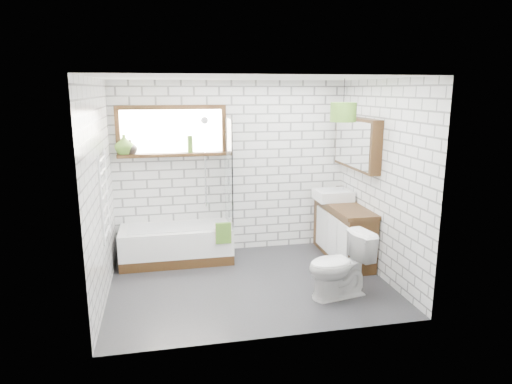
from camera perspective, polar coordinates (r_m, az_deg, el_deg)
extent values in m
cube|color=#242428|center=(5.82, -0.82, -11.38)|extent=(3.40, 2.60, 0.01)
cube|color=white|center=(5.32, -0.91, 14.14)|extent=(3.40, 2.60, 0.01)
cube|color=white|center=(6.70, -2.99, 3.05)|extent=(3.40, 0.01, 2.50)
cube|color=white|center=(4.20, 2.52, -2.81)|extent=(3.40, 0.01, 2.50)
cube|color=white|center=(5.39, -18.97, -0.01)|extent=(0.01, 2.60, 2.50)
cube|color=white|center=(5.99, 15.37, 1.45)|extent=(0.01, 2.60, 2.50)
cube|color=black|center=(6.51, -10.46, 7.46)|extent=(1.52, 0.16, 0.68)
cube|color=white|center=(5.39, -18.46, -0.51)|extent=(0.06, 0.52, 1.00)
cube|color=black|center=(6.43, 12.48, 5.96)|extent=(0.16, 1.20, 0.70)
cylinder|color=silver|center=(6.59, -6.38, 3.71)|extent=(0.02, 0.02, 1.30)
cube|color=white|center=(6.54, -9.90, -6.43)|extent=(1.54, 0.68, 0.50)
cube|color=white|center=(6.35, -3.48, 2.48)|extent=(0.02, 0.72, 1.50)
cube|color=#436F21|center=(6.19, -4.12, -5.15)|extent=(0.21, 0.06, 0.29)
cube|color=tan|center=(6.19, -4.12, -5.15)|extent=(0.22, 0.05, 0.28)
cube|color=black|center=(6.63, 10.84, -4.87)|extent=(0.45, 1.38, 0.79)
cube|color=white|center=(6.74, 9.59, -0.38)|extent=(0.51, 0.44, 0.15)
cylinder|color=silver|center=(6.79, 10.86, 0.12)|extent=(0.03, 0.03, 0.15)
imported|color=white|center=(5.43, 10.41, -9.01)|extent=(0.56, 0.82, 0.77)
imported|color=#4A7423|center=(6.51, -16.13, 5.56)|extent=(0.28, 0.28, 0.27)
imported|color=black|center=(6.51, -15.43, 5.27)|extent=(0.24, 0.24, 0.20)
cylinder|color=#4A7423|center=(6.51, -8.23, 5.76)|extent=(0.09, 0.09, 0.24)
cylinder|color=#436F21|center=(5.75, 10.86, 9.78)|extent=(0.32, 0.32, 0.23)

